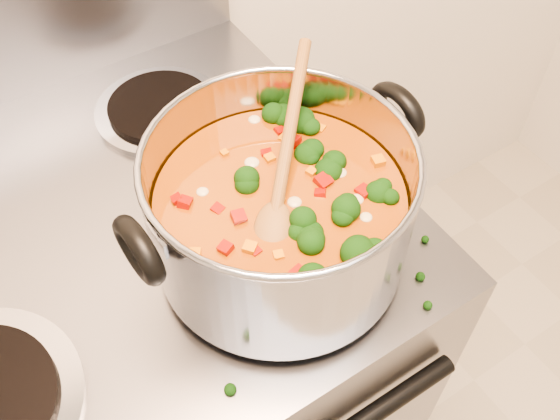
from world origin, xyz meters
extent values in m
cube|color=gray|center=(0.01, 1.16, 0.46)|extent=(0.75, 0.65, 0.92)
cylinder|color=#A5A5AD|center=(0.19, 1.01, 0.92)|extent=(0.23, 0.23, 0.01)
cylinder|color=black|center=(0.19, 1.01, 0.93)|extent=(0.18, 0.18, 0.01)
cylinder|color=#A5A5AD|center=(0.19, 1.31, 0.92)|extent=(0.19, 0.19, 0.01)
cylinder|color=black|center=(0.19, 1.31, 0.93)|extent=(0.15, 0.15, 0.01)
cylinder|color=#A1A1A9|center=(0.19, 1.00, 1.01)|extent=(0.28, 0.28, 0.15)
torus|color=#A1A1A9|center=(0.19, 1.00, 1.09)|extent=(0.28, 0.28, 0.01)
cylinder|color=#9B4C0E|center=(0.19, 1.00, 0.99)|extent=(0.27, 0.27, 0.10)
torus|color=black|center=(0.03, 0.99, 1.07)|extent=(0.02, 0.08, 0.08)
torus|color=black|center=(0.35, 1.01, 1.07)|extent=(0.02, 0.08, 0.08)
ellipsoid|color=black|center=(0.19, 1.05, 1.03)|extent=(0.04, 0.04, 0.03)
ellipsoid|color=black|center=(0.10, 1.04, 1.03)|extent=(0.04, 0.04, 0.03)
ellipsoid|color=black|center=(0.16, 1.11, 1.03)|extent=(0.04, 0.04, 0.03)
ellipsoid|color=black|center=(0.22, 0.93, 1.03)|extent=(0.04, 0.04, 0.03)
ellipsoid|color=black|center=(0.24, 1.03, 1.03)|extent=(0.04, 0.04, 0.03)
ellipsoid|color=black|center=(0.17, 0.90, 1.03)|extent=(0.04, 0.04, 0.03)
ellipsoid|color=black|center=(0.31, 1.00, 1.03)|extent=(0.04, 0.04, 0.03)
ellipsoid|color=black|center=(0.12, 1.01, 1.03)|extent=(0.04, 0.04, 0.03)
ellipsoid|color=black|center=(0.27, 0.99, 1.03)|extent=(0.04, 0.04, 0.03)
ellipsoid|color=black|center=(0.10, 0.99, 1.03)|extent=(0.04, 0.04, 0.03)
ellipsoid|color=black|center=(0.17, 0.96, 1.03)|extent=(0.04, 0.04, 0.03)
ellipsoid|color=#9F0506|center=(0.26, 1.03, 1.03)|extent=(0.01, 0.01, 0.01)
ellipsoid|color=#9F0506|center=(0.28, 0.98, 1.03)|extent=(0.01, 0.01, 0.01)
ellipsoid|color=#9F0506|center=(0.26, 0.92, 1.03)|extent=(0.01, 0.01, 0.01)
ellipsoid|color=#9F0506|center=(0.26, 1.00, 1.03)|extent=(0.01, 0.01, 0.01)
ellipsoid|color=#9F0506|center=(0.21, 0.92, 1.03)|extent=(0.01, 0.01, 0.01)
ellipsoid|color=#9F0506|center=(0.13, 0.93, 1.03)|extent=(0.01, 0.01, 0.01)
ellipsoid|color=#9F0506|center=(0.18, 0.94, 1.03)|extent=(0.01, 0.01, 0.01)
ellipsoid|color=#9F0506|center=(0.09, 1.02, 1.03)|extent=(0.01, 0.01, 0.01)
ellipsoid|color=#9F0506|center=(0.24, 1.03, 1.03)|extent=(0.01, 0.01, 0.01)
ellipsoid|color=#9F0506|center=(0.31, 1.02, 1.03)|extent=(0.01, 0.01, 0.01)
ellipsoid|color=#9F0506|center=(0.24, 1.01, 1.03)|extent=(0.01, 0.01, 0.01)
ellipsoid|color=#9F0506|center=(0.19, 1.10, 1.03)|extent=(0.01, 0.01, 0.01)
ellipsoid|color=#9F0506|center=(0.19, 1.03, 1.03)|extent=(0.01, 0.01, 0.01)
ellipsoid|color=#C66C0B|center=(0.28, 1.04, 1.03)|extent=(0.01, 0.01, 0.01)
ellipsoid|color=#C66C0B|center=(0.08, 1.04, 1.03)|extent=(0.01, 0.01, 0.01)
ellipsoid|color=#C66C0B|center=(0.19, 0.99, 1.03)|extent=(0.01, 0.01, 0.01)
ellipsoid|color=#C66C0B|center=(0.26, 1.08, 1.03)|extent=(0.01, 0.01, 0.01)
ellipsoid|color=#C66C0B|center=(0.25, 1.01, 1.03)|extent=(0.01, 0.01, 0.01)
ellipsoid|color=#C66C0B|center=(0.29, 1.00, 1.03)|extent=(0.01, 0.01, 0.01)
ellipsoid|color=#C66C0B|center=(0.14, 1.04, 1.03)|extent=(0.01, 0.01, 0.01)
ellipsoid|color=#C66C0B|center=(0.30, 0.97, 1.03)|extent=(0.01, 0.01, 0.01)
ellipsoid|color=#C66C0B|center=(0.26, 0.99, 1.03)|extent=(0.01, 0.01, 0.01)
ellipsoid|color=#C66C0B|center=(0.28, 1.07, 1.03)|extent=(0.01, 0.01, 0.01)
ellipsoid|color=#C66C0B|center=(0.20, 1.03, 1.03)|extent=(0.01, 0.01, 0.01)
ellipsoid|color=#C66C0B|center=(0.19, 0.97, 1.03)|extent=(0.01, 0.01, 0.01)
ellipsoid|color=#C6B488|center=(0.16, 1.01, 1.03)|extent=(0.02, 0.02, 0.01)
ellipsoid|color=#C6B488|center=(0.16, 0.95, 1.03)|extent=(0.02, 0.02, 0.01)
ellipsoid|color=#C6B488|center=(0.26, 1.07, 1.03)|extent=(0.02, 0.02, 0.01)
ellipsoid|color=#C6B488|center=(0.15, 1.10, 1.03)|extent=(0.02, 0.02, 0.01)
ellipsoid|color=#C6B488|center=(0.23, 1.04, 1.03)|extent=(0.02, 0.02, 0.01)
ellipsoid|color=#C6B488|center=(0.16, 1.10, 1.03)|extent=(0.02, 0.02, 0.01)
ellipsoid|color=#C6B488|center=(0.13, 1.03, 1.03)|extent=(0.02, 0.02, 0.01)
ellipsoid|color=#C6B488|center=(0.17, 0.97, 1.03)|extent=(0.02, 0.02, 0.01)
ellipsoid|color=brown|center=(0.16, 0.97, 1.03)|extent=(0.07, 0.08, 0.04)
cylinder|color=brown|center=(0.23, 1.05, 1.07)|extent=(0.16, 0.17, 0.09)
ellipsoid|color=black|center=(0.36, 0.98, 0.92)|extent=(0.01, 0.01, 0.01)
ellipsoid|color=black|center=(0.36, 1.10, 0.92)|extent=(0.01, 0.01, 0.01)
ellipsoid|color=black|center=(0.10, 1.19, 0.92)|extent=(0.01, 0.01, 0.01)
ellipsoid|color=black|center=(0.14, 0.85, 0.92)|extent=(0.01, 0.01, 0.01)
camera|label=1|loc=(-0.04, 0.65, 1.53)|focal=40.00mm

